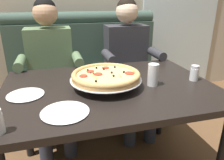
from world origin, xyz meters
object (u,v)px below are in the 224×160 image
at_px(diner_right, 129,59).
at_px(plate_near_right, 25,94).
at_px(pizza, 106,76).
at_px(plate_near_left, 65,111).
at_px(dining_table, 110,97).
at_px(shaker_parmesan, 194,74).
at_px(booth_bench, 88,83).
at_px(diner_left, 50,65).
at_px(drinking_glass, 153,76).

distance_m(diner_right, plate_near_right, 1.12).
bearing_deg(pizza, plate_near_left, -135.40).
bearing_deg(pizza, dining_table, 16.96).
distance_m(shaker_parmesan, plate_near_right, 1.09).
xyz_separation_m(booth_bench, diner_left, (-0.37, -0.27, 0.31)).
bearing_deg(pizza, shaker_parmesan, -4.26).
distance_m(diner_left, diner_right, 0.74).
height_order(pizza, plate_near_right, pizza).
relative_size(dining_table, diner_left, 1.06).
height_order(booth_bench, shaker_parmesan, booth_bench).
relative_size(diner_right, shaker_parmesan, 12.17).
bearing_deg(drinking_glass, pizza, 169.65).
relative_size(pizza, plate_near_right, 2.13).
height_order(dining_table, plate_near_right, plate_near_right).
bearing_deg(shaker_parmesan, plate_near_left, -165.70).
distance_m(booth_bench, drinking_glass, 1.11).
distance_m(pizza, shaker_parmesan, 0.61).
bearing_deg(pizza, diner_left, 116.69).
relative_size(dining_table, drinking_glass, 9.44).
bearing_deg(shaker_parmesan, pizza, 175.74).
height_order(shaker_parmesan, plate_near_right, shaker_parmesan).
relative_size(dining_table, diner_right, 1.06).
bearing_deg(plate_near_left, diner_left, 94.05).
relative_size(booth_bench, plate_near_left, 6.80).
relative_size(diner_right, pizza, 2.83).
xyz_separation_m(plate_near_right, drinking_glass, (0.78, -0.05, 0.05)).
bearing_deg(plate_near_right, booth_bench, 61.83).
relative_size(pizza, drinking_glass, 3.15).
relative_size(diner_left, drinking_glass, 8.92).
relative_size(diner_left, pizza, 2.83).
height_order(dining_table, drinking_glass, drinking_glass).
height_order(diner_left, drinking_glass, diner_left).
bearing_deg(booth_bench, diner_right, -35.84).
bearing_deg(diner_right, shaker_parmesan, -73.54).
relative_size(plate_near_right, drinking_glass, 1.48).
distance_m(dining_table, pizza, 0.16).
bearing_deg(dining_table, diner_left, 118.75).
relative_size(diner_right, plate_near_left, 5.29).
height_order(pizza, plate_near_left, pizza).
bearing_deg(drinking_glass, booth_bench, 105.11).
distance_m(booth_bench, plate_near_right, 1.14).
bearing_deg(plate_near_left, booth_bench, 76.09).
xyz_separation_m(booth_bench, drinking_glass, (0.27, -1.00, 0.40)).
relative_size(dining_table, plate_near_right, 6.37).
bearing_deg(plate_near_left, pizza, 44.60).
bearing_deg(booth_bench, shaker_parmesan, -59.55).
xyz_separation_m(shaker_parmesan, plate_near_left, (-0.88, -0.23, -0.03)).
bearing_deg(diner_left, pizza, -63.31).
height_order(dining_table, pizza, pizza).
height_order(diner_left, pizza, diner_left).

